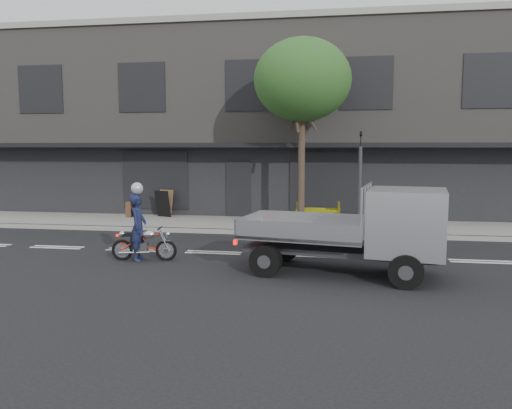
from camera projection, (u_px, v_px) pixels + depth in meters
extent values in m
plane|color=black|center=(213.00, 253.00, 14.17)|extent=(80.00, 80.00, 0.00)
cube|color=gray|center=(243.00, 224.00, 18.77)|extent=(32.00, 3.20, 0.15)
cube|color=gray|center=(235.00, 232.00, 17.20)|extent=(32.00, 0.20, 0.15)
cube|color=slate|center=(267.00, 126.00, 24.79)|extent=(26.00, 10.00, 8.00)
cylinder|color=#382B21|center=(301.00, 175.00, 17.71)|extent=(0.24, 0.24, 4.00)
ellipsoid|color=#284B1C|center=(302.00, 80.00, 17.33)|extent=(3.40, 3.40, 2.89)
cylinder|color=#2D2D30|center=(360.00, 192.00, 16.63)|extent=(0.12, 0.12, 3.00)
imported|color=black|center=(361.00, 139.00, 16.42)|extent=(0.08, 0.10, 0.50)
torus|color=black|center=(122.00, 250.00, 13.21)|extent=(0.57, 0.15, 0.57)
torus|color=black|center=(166.00, 250.00, 13.17)|extent=(0.57, 0.15, 0.57)
cube|color=#2D2D30|center=(142.00, 247.00, 13.18)|extent=(0.31, 0.23, 0.23)
ellipsoid|color=silver|center=(147.00, 234.00, 13.14)|extent=(0.49, 0.31, 0.23)
cube|color=black|center=(132.00, 235.00, 13.15)|extent=(0.47, 0.25, 0.07)
cylinder|color=black|center=(160.00, 228.00, 13.11)|extent=(0.09, 0.51, 0.03)
imported|color=#161D3E|center=(138.00, 227.00, 13.14)|extent=(0.50, 0.69, 1.77)
cylinder|color=black|center=(266.00, 261.00, 11.55)|extent=(0.78, 0.40, 0.74)
cylinder|color=black|center=(285.00, 247.00, 13.11)|extent=(0.78, 0.40, 0.74)
cylinder|color=black|center=(406.00, 272.00, 10.55)|extent=(0.78, 0.40, 0.74)
cylinder|color=black|center=(409.00, 255.00, 12.11)|extent=(0.78, 0.40, 0.74)
cube|color=#2D2D30|center=(339.00, 251.00, 11.81)|extent=(4.59, 1.73, 0.14)
cube|color=#B5B5BA|center=(407.00, 222.00, 11.24)|extent=(1.94, 2.01, 1.46)
cube|color=black|center=(407.00, 203.00, 11.19)|extent=(1.73, 1.88, 0.54)
cube|color=#A1A1A6|center=(305.00, 234.00, 12.04)|extent=(3.21, 2.38, 0.10)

